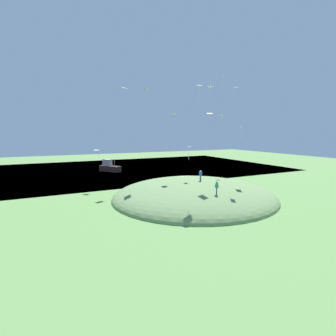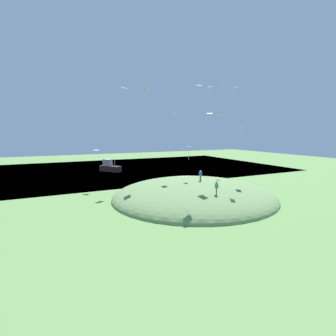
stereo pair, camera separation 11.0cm
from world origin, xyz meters
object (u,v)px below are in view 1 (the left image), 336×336
Objects in this scene: kite_1 at (222,77)px; mooring_post at (188,180)px; kite_5 at (210,114)px; kite_9 at (210,87)px; kite_7 at (221,116)px; kite_4 at (235,88)px; person_on_hilltop at (217,186)px; kite_3 at (240,127)px; kite_2 at (189,148)px; boat_on_lake at (109,167)px; kite_8 at (124,88)px; kite_11 at (199,87)px; person_with_child at (201,174)px; kite_0 at (174,114)px; kite_10 at (96,150)px; kite_6 at (146,90)px.

kite_1 is 2.73× the size of mooring_post.
kite_5 is 14.09m from kite_9.
kite_7 is 8.27m from kite_9.
kite_9 is at bearing -123.69° from kite_4.
kite_5 reaches higher than person_on_hilltop.
kite_9 reaches higher than kite_7.
kite_4 reaches higher than kite_3.
kite_5 is at bearing 132.13° from kite_2.
kite_9 is (2.06, 2.26, 8.98)m from kite_2.
boat_on_lake is 3.46× the size of kite_4.
kite_8 is 21.37m from mooring_post.
kite_11 is 21.73m from mooring_post.
boat_on_lake is at bearing -104.01° from person_with_child.
kite_0 is at bearing -129.55° from kite_3.
kite_5 is 18.03m from kite_11.
kite_3 is (2.40, 5.26, 7.21)m from person_with_child.
kite_7 is at bearing 169.73° from boat_on_lake.
kite_3 is at bearing 57.64° from kite_2.
kite_9 reaches higher than kite_0.
kite_8 reaches higher than person_with_child.
kite_10 is at bearing -100.41° from kite_8.
kite_4 is (2.40, 4.12, 12.73)m from person_with_child.
kite_7 is 1.16× the size of kite_10.
boat_on_lake is 3.46× the size of person_on_hilltop.
boat_on_lake is 2.77× the size of kite_9.
kite_9 is (32.07, 8.46, 15.44)m from boat_on_lake.
boat_on_lake is 2.62× the size of kite_1.
person_on_hilltop is at bearing 4.76° from kite_0.
kite_6 is (-4.70, -5.24, 9.13)m from kite_2.
kite_1 reaches higher than kite_0.
kite_7 reaches higher than kite_2.
kite_0 is 13.57m from kite_5.
boat_on_lake is at bearing -161.44° from kite_4.
kite_4 is 14.41m from kite_5.
person_with_child is 0.76× the size of kite_11.
person_with_child is at bearing 32.48° from kite_0.
mooring_post is (1.14, 17.66, -6.48)m from kite_10.
kite_0 is 7.62m from kite_11.
kite_4 is 0.79× the size of kite_11.
kite_6 is at bearing -102.77° from kite_1.
mooring_post is at bearing -157.73° from kite_7.
person_on_hilltop is 13.25m from kite_11.
kite_6 is 0.88× the size of kite_10.
kite_11 is (2.44, -3.51, -0.62)m from kite_9.
kite_1 reaches higher than kite_5.
kite_0 is 10.42m from kite_3.
kite_0 is at bearing 59.14° from kite_6.
kite_5 is at bearing 89.14° from kite_8.
kite_7 is 17.58m from kite_8.
boat_on_lake is 3.12× the size of kite_0.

